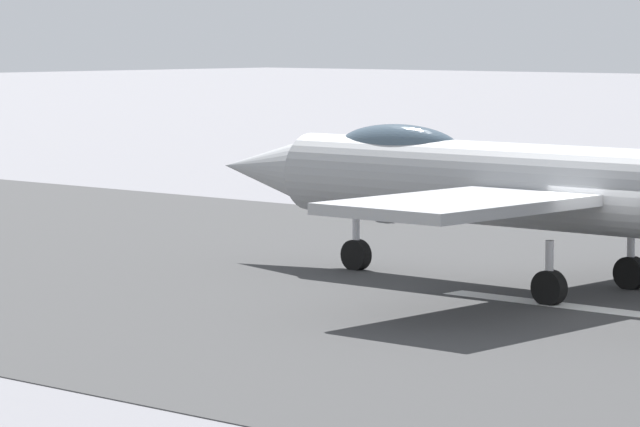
{
  "coord_description": "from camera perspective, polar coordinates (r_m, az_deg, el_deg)",
  "views": [
    {
      "loc": [
        -21.06,
        31.62,
        5.74
      ],
      "look_at": [
        2.83,
        5.09,
        2.2
      ],
      "focal_mm": 101.28,
      "sensor_mm": 36.0,
      "label": 1
    }
  ],
  "objects": [
    {
      "name": "fighter_jet",
      "position": [
        40.85,
        6.4,
        0.98
      ],
      "size": [
        17.43,
        12.98,
        5.63
      ],
      "color": "#939599",
      "rests_on": "ground"
    },
    {
      "name": "ground_plane",
      "position": [
        38.43,
        8.25,
        -2.99
      ],
      "size": [
        400.0,
        400.0,
        0.0
      ],
      "primitive_type": "plane",
      "color": "slate"
    },
    {
      "name": "runway_strip",
      "position": [
        38.42,
        8.27,
        -2.98
      ],
      "size": [
        240.0,
        26.0,
        0.02
      ],
      "color": "#3C3C3D",
      "rests_on": "ground"
    },
    {
      "name": "crew_person",
      "position": [
        56.06,
        1.87,
        0.6
      ],
      "size": [
        0.7,
        0.36,
        1.6
      ],
      "color": "#1E2338",
      "rests_on": "ground"
    }
  ]
}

